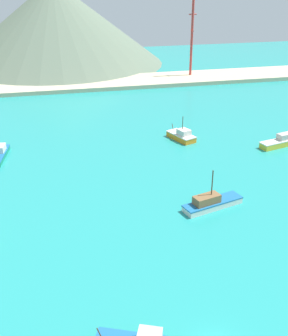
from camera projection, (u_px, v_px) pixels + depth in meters
ground at (149, 206)px, 71.91m from camera, size 260.00×280.00×0.50m
fishing_boat_1 at (182, 136)px, 97.42m from camera, size 5.43×7.62×5.44m
fishing_boat_3 at (281, 142)px, 94.17m from camera, size 9.75×4.72×2.64m
fishing_boat_4 at (0, 154)px, 88.91m from camera, size 3.48×9.75×2.19m
fishing_boat_7 at (211, 203)px, 70.67m from camera, size 10.60×5.43×6.63m
beach_strip at (93, 83)px, 139.70m from camera, size 247.00×15.81×1.20m
hill_central at (55, 23)px, 163.13m from camera, size 79.19×79.19×29.68m
radio_tower at (192, 39)px, 142.63m from camera, size 2.48×1.99×24.82m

